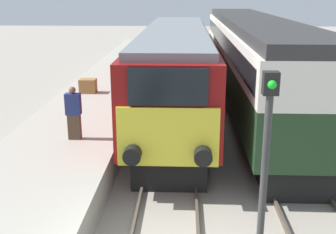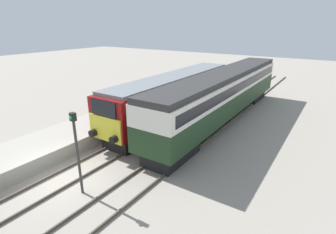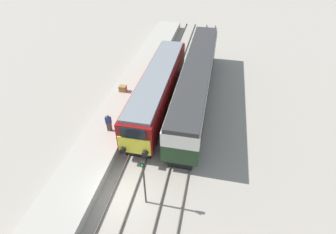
{
  "view_description": "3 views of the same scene",
  "coord_description": "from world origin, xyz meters",
  "px_view_note": "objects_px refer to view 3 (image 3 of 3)",
  "views": [
    {
      "loc": [
        0.39,
        -6.46,
        5.12
      ],
      "look_at": [
        0.0,
        3.17,
        2.24
      ],
      "focal_mm": 45.0,
      "sensor_mm": 36.0,
      "label": 1
    },
    {
      "loc": [
        10.78,
        -6.58,
        7.48
      ],
      "look_at": [
        1.7,
        7.17,
        1.6
      ],
      "focal_mm": 28.0,
      "sensor_mm": 36.0,
      "label": 2
    },
    {
      "loc": [
        5.19,
        -9.8,
        15.33
      ],
      "look_at": [
        1.7,
        7.17,
        1.6
      ],
      "focal_mm": 28.0,
      "sensor_mm": 36.0,
      "label": 3
    }
  ],
  "objects_px": {
    "passenger_carriage": "(196,78)",
    "luggage_crate": "(123,89)",
    "person_on_platform": "(109,123)",
    "signal_post": "(144,180)",
    "locomotive": "(158,88)"
  },
  "relations": [
    {
      "from": "passenger_carriage",
      "to": "locomotive",
      "type": "bearing_deg",
      "value": -150.88
    },
    {
      "from": "person_on_platform",
      "to": "luggage_crate",
      "type": "relative_size",
      "value": 2.28
    },
    {
      "from": "locomotive",
      "to": "passenger_carriage",
      "type": "relative_size",
      "value": 0.79
    },
    {
      "from": "passenger_carriage",
      "to": "person_on_platform",
      "type": "height_order",
      "value": "passenger_carriage"
    },
    {
      "from": "locomotive",
      "to": "person_on_platform",
      "type": "distance_m",
      "value": 6.17
    },
    {
      "from": "passenger_carriage",
      "to": "luggage_crate",
      "type": "height_order",
      "value": "passenger_carriage"
    },
    {
      "from": "person_on_platform",
      "to": "signal_post",
      "type": "distance_m",
      "value": 7.16
    },
    {
      "from": "signal_post",
      "to": "passenger_carriage",
      "type": "bearing_deg",
      "value": 82.43
    },
    {
      "from": "passenger_carriage",
      "to": "person_on_platform",
      "type": "xyz_separation_m",
      "value": [
        -6.27,
        -7.33,
        -0.78
      ]
    },
    {
      "from": "person_on_platform",
      "to": "signal_post",
      "type": "bearing_deg",
      "value": -50.04
    },
    {
      "from": "signal_post",
      "to": "luggage_crate",
      "type": "height_order",
      "value": "signal_post"
    },
    {
      "from": "signal_post",
      "to": "luggage_crate",
      "type": "distance_m",
      "value": 12.75
    },
    {
      "from": "signal_post",
      "to": "person_on_platform",
      "type": "bearing_deg",
      "value": 129.96
    },
    {
      "from": "person_on_platform",
      "to": "signal_post",
      "type": "xyz_separation_m",
      "value": [
        4.57,
        -5.46,
        0.68
      ]
    },
    {
      "from": "locomotive",
      "to": "person_on_platform",
      "type": "relative_size",
      "value": 9.83
    }
  ]
}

